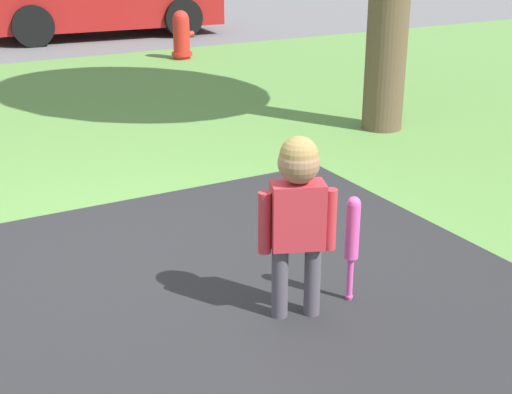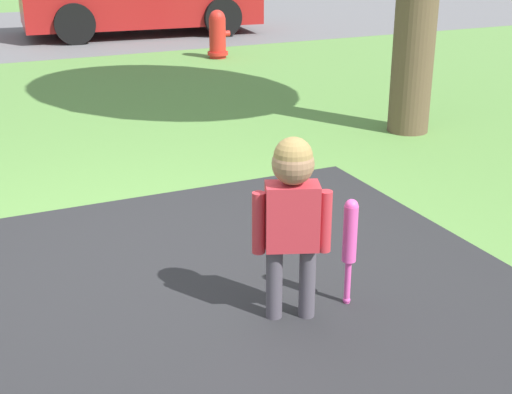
{
  "view_description": "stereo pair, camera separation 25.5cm",
  "coord_description": "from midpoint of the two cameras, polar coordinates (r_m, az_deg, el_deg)",
  "views": [
    {
      "loc": [
        -1.07,
        -3.46,
        1.81
      ],
      "look_at": [
        0.58,
        -0.48,
        0.49
      ],
      "focal_mm": 50.0,
      "sensor_mm": 36.0,
      "label": 1
    },
    {
      "loc": [
        -0.84,
        -3.58,
        1.81
      ],
      "look_at": [
        0.58,
        -0.48,
        0.49
      ],
      "focal_mm": 50.0,
      "sensor_mm": 36.0,
      "label": 2
    }
  ],
  "objects": [
    {
      "name": "ground_plane",
      "position": [
        4.07,
        -8.55,
        -5.46
      ],
      "size": [
        60.0,
        60.0,
        0.0
      ],
      "primitive_type": "plane",
      "color": "#5B8C42"
    },
    {
      "name": "child",
      "position": [
        3.29,
        5.15,
        -0.62
      ],
      "size": [
        0.35,
        0.22,
        0.91
      ],
      "rotation": [
        0.0,
        0.0,
        -0.37
      ],
      "color": "#4C4751",
      "rests_on": "ground"
    },
    {
      "name": "baseball_bat",
      "position": [
        3.54,
        9.58,
        -3.24
      ],
      "size": [
        0.07,
        0.07,
        0.57
      ],
      "color": "#E54CA5",
      "rests_on": "ground"
    },
    {
      "name": "fire_hydrant",
      "position": [
        10.23,
        -2.36,
        12.86
      ],
      "size": [
        0.33,
        0.29,
        0.66
      ],
      "color": "red",
      "rests_on": "ground"
    }
  ]
}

